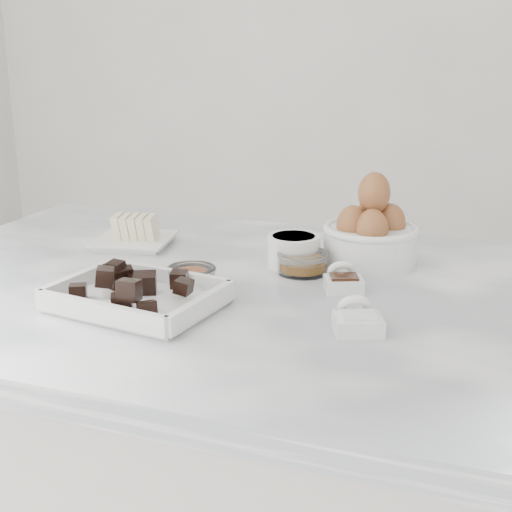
{
  "coord_description": "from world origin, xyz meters",
  "views": [
    {
      "loc": [
        0.39,
        -0.99,
        1.31
      ],
      "look_at": [
        0.02,
        0.03,
        0.98
      ],
      "focal_mm": 50.0,
      "sensor_mm": 36.0,
      "label": 1
    }
  ],
  "objects_px": {
    "chocolate_dish": "(137,291)",
    "zest_bowl": "(191,276)",
    "honey_bowl": "(302,262)",
    "vanilla_spoon": "(343,280)",
    "sugar_ramekin": "(294,250)",
    "salt_spoon": "(357,319)",
    "butter_plate": "(133,234)",
    "egg_bowl": "(371,234)"
  },
  "relations": [
    {
      "from": "salt_spoon",
      "to": "vanilla_spoon",
      "type": "bearing_deg",
      "value": 109.84
    },
    {
      "from": "sugar_ramekin",
      "to": "salt_spoon",
      "type": "bearing_deg",
      "value": -56.01
    },
    {
      "from": "egg_bowl",
      "to": "honey_bowl",
      "type": "bearing_deg",
      "value": -135.18
    },
    {
      "from": "honey_bowl",
      "to": "butter_plate",
      "type": "bearing_deg",
      "value": 171.37
    },
    {
      "from": "butter_plate",
      "to": "zest_bowl",
      "type": "relative_size",
      "value": 2.03
    },
    {
      "from": "butter_plate",
      "to": "salt_spoon",
      "type": "xyz_separation_m",
      "value": [
        0.49,
        -0.26,
        -0.01
      ]
    },
    {
      "from": "chocolate_dish",
      "to": "zest_bowl",
      "type": "bearing_deg",
      "value": 69.73
    },
    {
      "from": "vanilla_spoon",
      "to": "honey_bowl",
      "type": "bearing_deg",
      "value": 145.36
    },
    {
      "from": "chocolate_dish",
      "to": "sugar_ramekin",
      "type": "height_order",
      "value": "chocolate_dish"
    },
    {
      "from": "butter_plate",
      "to": "sugar_ramekin",
      "type": "xyz_separation_m",
      "value": [
        0.32,
        -0.02,
        0.01
      ]
    },
    {
      "from": "sugar_ramekin",
      "to": "zest_bowl",
      "type": "bearing_deg",
      "value": -126.1
    },
    {
      "from": "butter_plate",
      "to": "salt_spoon",
      "type": "height_order",
      "value": "butter_plate"
    },
    {
      "from": "egg_bowl",
      "to": "vanilla_spoon",
      "type": "xyz_separation_m",
      "value": [
        -0.01,
        -0.15,
        -0.04
      ]
    },
    {
      "from": "egg_bowl",
      "to": "vanilla_spoon",
      "type": "height_order",
      "value": "egg_bowl"
    },
    {
      "from": "chocolate_dish",
      "to": "salt_spoon",
      "type": "relative_size",
      "value": 2.78
    },
    {
      "from": "butter_plate",
      "to": "salt_spoon",
      "type": "bearing_deg",
      "value": -28.44
    },
    {
      "from": "sugar_ramekin",
      "to": "zest_bowl",
      "type": "distance_m",
      "value": 0.2
    },
    {
      "from": "chocolate_dish",
      "to": "egg_bowl",
      "type": "distance_m",
      "value": 0.43
    },
    {
      "from": "chocolate_dish",
      "to": "honey_bowl",
      "type": "relative_size",
      "value": 2.97
    },
    {
      "from": "butter_plate",
      "to": "salt_spoon",
      "type": "relative_size",
      "value": 1.74
    },
    {
      "from": "vanilla_spoon",
      "to": "sugar_ramekin",
      "type": "bearing_deg",
      "value": 140.73
    },
    {
      "from": "honey_bowl",
      "to": "zest_bowl",
      "type": "height_order",
      "value": "honey_bowl"
    },
    {
      "from": "chocolate_dish",
      "to": "sugar_ramekin",
      "type": "distance_m",
      "value": 0.31
    },
    {
      "from": "honey_bowl",
      "to": "salt_spoon",
      "type": "height_order",
      "value": "salt_spoon"
    },
    {
      "from": "honey_bowl",
      "to": "vanilla_spoon",
      "type": "height_order",
      "value": "vanilla_spoon"
    },
    {
      "from": "honey_bowl",
      "to": "salt_spoon",
      "type": "xyz_separation_m",
      "value": [
        0.14,
        -0.21,
        -0.0
      ]
    },
    {
      "from": "egg_bowl",
      "to": "salt_spoon",
      "type": "bearing_deg",
      "value": -81.91
    },
    {
      "from": "chocolate_dish",
      "to": "zest_bowl",
      "type": "height_order",
      "value": "chocolate_dish"
    },
    {
      "from": "sugar_ramekin",
      "to": "salt_spoon",
      "type": "distance_m",
      "value": 0.29
    },
    {
      "from": "sugar_ramekin",
      "to": "egg_bowl",
      "type": "distance_m",
      "value": 0.14
    },
    {
      "from": "zest_bowl",
      "to": "salt_spoon",
      "type": "relative_size",
      "value": 0.86
    },
    {
      "from": "honey_bowl",
      "to": "chocolate_dish",
      "type": "bearing_deg",
      "value": -127.68
    },
    {
      "from": "honey_bowl",
      "to": "vanilla_spoon",
      "type": "relative_size",
      "value": 1.02
    },
    {
      "from": "zest_bowl",
      "to": "salt_spoon",
      "type": "height_order",
      "value": "salt_spoon"
    },
    {
      "from": "zest_bowl",
      "to": "salt_spoon",
      "type": "distance_m",
      "value": 0.29
    },
    {
      "from": "butter_plate",
      "to": "vanilla_spoon",
      "type": "relative_size",
      "value": 1.9
    },
    {
      "from": "sugar_ramekin",
      "to": "egg_bowl",
      "type": "xyz_separation_m",
      "value": [
        0.12,
        0.06,
        0.02
      ]
    },
    {
      "from": "egg_bowl",
      "to": "zest_bowl",
      "type": "distance_m",
      "value": 0.33
    },
    {
      "from": "egg_bowl",
      "to": "salt_spoon",
      "type": "xyz_separation_m",
      "value": [
        0.04,
        -0.3,
        -0.04
      ]
    },
    {
      "from": "chocolate_dish",
      "to": "egg_bowl",
      "type": "bearing_deg",
      "value": 49.99
    },
    {
      "from": "zest_bowl",
      "to": "butter_plate",
      "type": "bearing_deg",
      "value": 138.5
    },
    {
      "from": "egg_bowl",
      "to": "salt_spoon",
      "type": "height_order",
      "value": "egg_bowl"
    }
  ]
}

